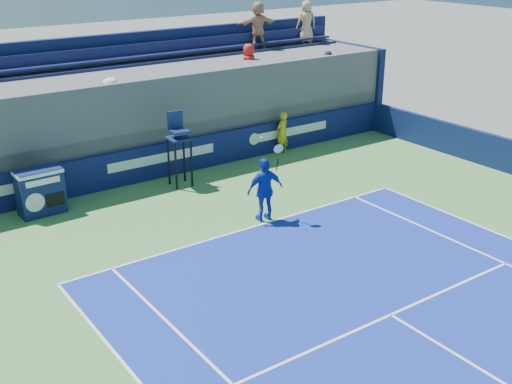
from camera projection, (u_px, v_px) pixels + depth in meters
ball_person at (282, 133)px, 24.22m from camera, size 0.67×0.54×1.61m
back_hoarding at (162, 160)px, 21.88m from camera, size 20.40×0.21×1.20m
match_clock at (40, 191)px, 18.88m from camera, size 1.35×0.78×1.40m
umpire_chair at (179, 141)px, 20.81m from camera, size 0.74×0.74×2.48m
tennis_player at (265, 189)px, 18.36m from camera, size 1.17×0.63×2.57m
stadium_seating at (135, 112)px, 23.01m from camera, size 21.00×4.05×5.29m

